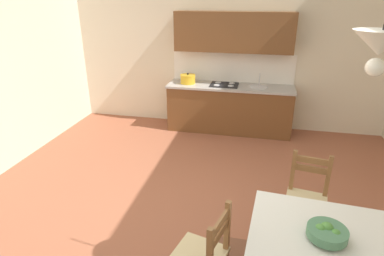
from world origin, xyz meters
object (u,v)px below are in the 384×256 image
at_px(kitchen_cabinetry, 230,87).
at_px(fruit_bowl, 327,232).
at_px(dining_table, 326,252).
at_px(pendant_lamp, 380,45).
at_px(dining_chair_kitchen_side, 306,199).

xyz_separation_m(kitchen_cabinetry, fruit_bowl, (1.12, -3.77, -0.04)).
height_order(kitchen_cabinetry, fruit_bowl, kitchen_cabinetry).
distance_m(kitchen_cabinetry, dining_table, 3.94).
distance_m(dining_table, pendant_lamp, 1.59).
height_order(dining_chair_kitchen_side, fruit_bowl, dining_chair_kitchen_side).
bearing_deg(dining_table, dining_chair_kitchen_side, 91.01).
distance_m(kitchen_cabinetry, dining_chair_kitchen_side, 3.05).
distance_m(dining_chair_kitchen_side, pendant_lamp, 2.03).
bearing_deg(dining_chair_kitchen_side, kitchen_cabinetry, 111.84).
xyz_separation_m(dining_chair_kitchen_side, pendant_lamp, (0.06, -1.01, 1.77)).
bearing_deg(pendant_lamp, kitchen_cabinetry, 107.24).
bearing_deg(dining_table, kitchen_cabinetry, 106.87).
bearing_deg(dining_chair_kitchen_side, fruit_bowl, -90.26).
height_order(dining_table, dining_chair_kitchen_side, dining_chair_kitchen_side).
relative_size(kitchen_cabinetry, dining_chair_kitchen_side, 2.53).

